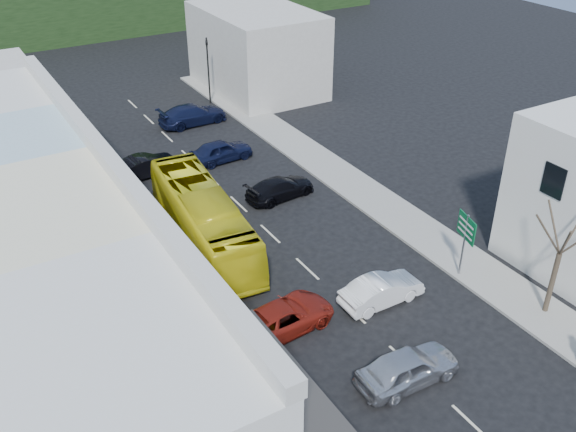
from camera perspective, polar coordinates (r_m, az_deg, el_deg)
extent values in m
plane|color=black|center=(31.12, 5.68, -8.36)|extent=(120.00, 120.00, 0.00)
cube|color=gray|center=(35.81, -13.74, -3.23)|extent=(3.00, 52.00, 0.15)
cube|color=gray|center=(41.57, 6.12, 2.58)|extent=(3.00, 52.00, 0.15)
cube|color=#561217|center=(22.35, -3.72, -16.88)|extent=(1.30, 7.65, 0.08)
cube|color=beige|center=(27.16, -20.02, -6.35)|extent=(7.00, 8.00, 8.00)
cube|color=#AA2B21|center=(28.36, -11.67, -5.59)|extent=(1.30, 6.80, 0.08)
cube|color=#99BAC5|center=(33.12, -22.73, 0.12)|extent=(7.00, 6.00, 8.00)
cube|color=#195926|center=(34.11, -15.77, 0.52)|extent=(1.30, 5.10, 0.08)
cube|color=#561217|center=(39.81, -18.47, 4.56)|extent=(1.30, 5.95, 0.08)
cube|color=#B7B2A8|center=(57.81, -2.79, 14.52)|extent=(8.00, 12.00, 7.00)
imported|color=yellow|center=(35.18, -7.54, -0.35)|extent=(3.64, 11.79, 3.10)
imported|color=silver|center=(27.49, 10.58, -13.20)|extent=(4.45, 1.92, 1.40)
imported|color=white|center=(31.38, 8.32, -6.57)|extent=(4.41, 1.83, 1.40)
imported|color=maroon|center=(29.52, -0.41, -8.95)|extent=(4.76, 2.33, 1.40)
imported|color=black|center=(39.97, -0.70, 2.56)|extent=(4.68, 2.33, 1.40)
imported|color=black|center=(44.94, -5.97, 5.72)|extent=(4.50, 2.06, 1.40)
imported|color=black|center=(43.67, -12.49, 4.36)|extent=(4.60, 2.38, 1.40)
imported|color=black|center=(51.41, -8.46, 8.83)|extent=(4.57, 2.02, 1.40)
imported|color=black|center=(29.33, -10.17, -9.08)|extent=(0.61, 0.71, 1.70)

